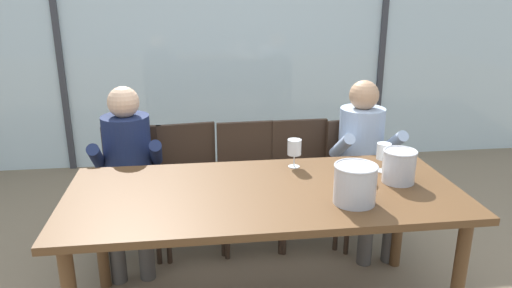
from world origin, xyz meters
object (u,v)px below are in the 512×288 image
object	(u,v)px
person_pale_blue_shirt	(364,154)
tasting_bowl	(358,179)
chair_right_of_center	(302,171)
wine_glass_by_left_taster	(294,148)
ice_bucket_secondary	(355,183)
chair_left_of_center	(189,176)
chair_near_window_right	(357,170)
wine_glass_near_bucket	(384,152)
ice_bucket_primary	(399,166)
dining_table	(264,203)
chair_near_curtain	(132,180)
chair_center	(248,174)
person_navy_polo	(128,164)

from	to	relation	value
person_pale_blue_shirt	tasting_bowl	distance (m)	0.78
chair_right_of_center	person_pale_blue_shirt	xyz separation A→B (m)	(0.42, -0.15, 0.17)
tasting_bowl	wine_glass_by_left_taster	distance (m)	0.43
ice_bucket_secondary	tasting_bowl	size ratio (longest dim) A/B	1.26
chair_left_of_center	person_pale_blue_shirt	world-z (taller)	person_pale_blue_shirt
chair_near_window_right	tasting_bowl	world-z (taller)	chair_near_window_right
wine_glass_by_left_taster	wine_glass_near_bucket	size ratio (longest dim) A/B	1.00
ice_bucket_secondary	tasting_bowl	world-z (taller)	ice_bucket_secondary
chair_left_of_center	ice_bucket_secondary	world-z (taller)	ice_bucket_secondary
person_pale_blue_shirt	ice_bucket_primary	world-z (taller)	person_pale_blue_shirt
dining_table	ice_bucket_secondary	xyz separation A→B (m)	(0.43, -0.21, 0.18)
person_pale_blue_shirt	chair_left_of_center	bearing A→B (deg)	169.99
chair_near_curtain	tasting_bowl	world-z (taller)	chair_near_curtain
person_pale_blue_shirt	wine_glass_near_bucket	distance (m)	0.60
chair_near_curtain	ice_bucket_secondary	size ratio (longest dim) A/B	3.97
chair_near_window_right	wine_glass_by_left_taster	bearing A→B (deg)	-145.43
chair_left_of_center	chair_near_window_right	distance (m)	1.24
person_pale_blue_shirt	chair_center	bearing A→B (deg)	167.01
wine_glass_near_bucket	chair_near_curtain	bearing A→B (deg)	155.71
chair_left_of_center	ice_bucket_secondary	bearing A→B (deg)	-59.86
chair_center	chair_near_window_right	distance (m)	0.82
chair_left_of_center	ice_bucket_primary	bearing A→B (deg)	-43.85
chair_near_curtain	wine_glass_by_left_taster	bearing A→B (deg)	-25.63
chair_near_window_right	wine_glass_by_left_taster	xyz separation A→B (m)	(-0.60, -0.53, 0.38)
chair_right_of_center	chair_near_window_right	bearing A→B (deg)	-6.80
ice_bucket_secondary	wine_glass_by_left_taster	size ratio (longest dim) A/B	1.27
dining_table	chair_left_of_center	xyz separation A→B (m)	(-0.41, 0.90, -0.18)
chair_center	person_pale_blue_shirt	size ratio (longest dim) A/B	0.73
chair_left_of_center	tasting_bowl	size ratio (longest dim) A/B	5.01
wine_glass_near_bucket	ice_bucket_secondary	bearing A→B (deg)	-127.58
ice_bucket_secondary	wine_glass_near_bucket	size ratio (longest dim) A/B	1.27
chair_center	ice_bucket_primary	xyz separation A→B (m)	(0.75, -0.87, 0.36)
tasting_bowl	chair_near_window_right	bearing A→B (deg)	70.36
dining_table	wine_glass_near_bucket	xyz separation A→B (m)	(0.74, 0.19, 0.20)
chair_right_of_center	person_pale_blue_shirt	distance (m)	0.48
chair_left_of_center	person_pale_blue_shirt	distance (m)	1.27
chair_right_of_center	ice_bucket_secondary	size ratio (longest dim) A/B	3.97
person_navy_polo	person_pale_blue_shirt	world-z (taller)	same
chair_near_curtain	tasting_bowl	bearing A→B (deg)	-29.85
chair_left_of_center	person_navy_polo	size ratio (longest dim) A/B	0.73
chair_left_of_center	ice_bucket_secondary	xyz separation A→B (m)	(0.84, -1.11, 0.36)
chair_near_curtain	chair_left_of_center	size ratio (longest dim) A/B	1.00
wine_glass_by_left_taster	ice_bucket_secondary	bearing A→B (deg)	-70.03
chair_left_of_center	tasting_bowl	world-z (taller)	chair_left_of_center
chair_right_of_center	person_navy_polo	world-z (taller)	person_navy_polo
chair_right_of_center	tasting_bowl	world-z (taller)	chair_right_of_center
dining_table	person_pale_blue_shirt	bearing A→B (deg)	41.89
chair_right_of_center	chair_left_of_center	bearing A→B (deg)	178.35
wine_glass_near_bucket	tasting_bowl	bearing A→B (deg)	-142.79
chair_left_of_center	wine_glass_near_bucket	size ratio (longest dim) A/B	5.05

